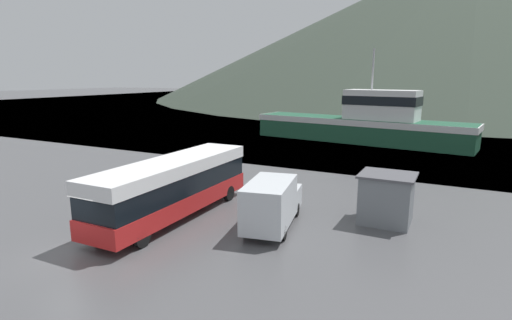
{
  "coord_description": "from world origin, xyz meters",
  "views": [
    {
      "loc": [
        14.11,
        -10.44,
        7.38
      ],
      "look_at": [
        2.43,
        12.46,
        2.0
      ],
      "focal_mm": 28.0,
      "sensor_mm": 36.0,
      "label": 1
    }
  ],
  "objects_px": {
    "delivery_van": "(272,202)",
    "storage_bin": "(168,173)",
    "tour_bus": "(174,185)",
    "dock_kiosk": "(386,198)",
    "fishing_boat": "(364,123)"
  },
  "relations": [
    {
      "from": "delivery_van",
      "to": "storage_bin",
      "type": "xyz_separation_m",
      "value": [
        -10.0,
        4.3,
        -0.57
      ]
    },
    {
      "from": "tour_bus",
      "to": "dock_kiosk",
      "type": "xyz_separation_m",
      "value": [
        10.23,
        4.26,
        -0.47
      ]
    },
    {
      "from": "fishing_boat",
      "to": "dock_kiosk",
      "type": "distance_m",
      "value": 26.4
    },
    {
      "from": "dock_kiosk",
      "to": "tour_bus",
      "type": "bearing_deg",
      "value": -157.39
    },
    {
      "from": "fishing_boat",
      "to": "dock_kiosk",
      "type": "bearing_deg",
      "value": -157.32
    },
    {
      "from": "delivery_van",
      "to": "fishing_boat",
      "type": "relative_size",
      "value": 0.23
    },
    {
      "from": "fishing_boat",
      "to": "dock_kiosk",
      "type": "relative_size",
      "value": 9.25
    },
    {
      "from": "tour_bus",
      "to": "fishing_boat",
      "type": "xyz_separation_m",
      "value": [
        3.5,
        29.77,
        0.43
      ]
    },
    {
      "from": "delivery_van",
      "to": "dock_kiosk",
      "type": "xyz_separation_m",
      "value": [
        4.92,
        3.28,
        -0.0
      ]
    },
    {
      "from": "delivery_van",
      "to": "fishing_boat",
      "type": "height_order",
      "value": "fishing_boat"
    },
    {
      "from": "delivery_van",
      "to": "dock_kiosk",
      "type": "distance_m",
      "value": 5.91
    },
    {
      "from": "delivery_van",
      "to": "fishing_boat",
      "type": "bearing_deg",
      "value": 82.37
    },
    {
      "from": "dock_kiosk",
      "to": "delivery_van",
      "type": "bearing_deg",
      "value": -146.31
    },
    {
      "from": "tour_bus",
      "to": "fishing_boat",
      "type": "height_order",
      "value": "fishing_boat"
    },
    {
      "from": "fishing_boat",
      "to": "storage_bin",
      "type": "height_order",
      "value": "fishing_boat"
    }
  ]
}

